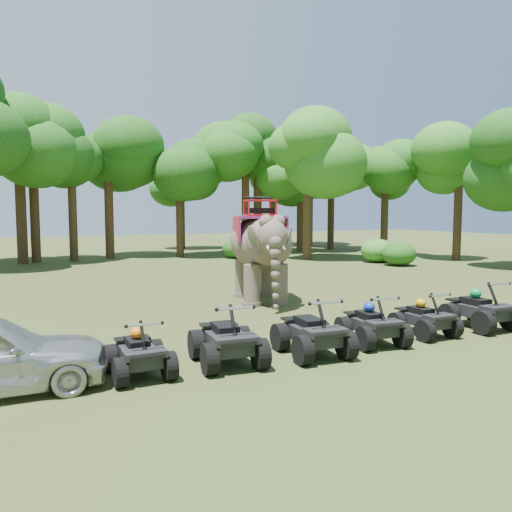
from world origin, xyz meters
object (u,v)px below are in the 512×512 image
object	(u,v)px
atv_4	(424,313)
atv_2	(312,326)
atv_0	(139,347)
elephant	(260,249)
atv_3	(372,319)
atv_5	(480,304)
atv_1	(227,333)

from	to	relation	value
atv_4	atv_2	bearing A→B (deg)	-176.13
atv_0	atv_4	distance (m)	7.25
elephant	atv_2	xyz separation A→B (m)	(-2.06, -6.49, -1.17)
elephant	atv_3	distance (m)	6.47
elephant	atv_0	distance (m)	8.55
atv_0	atv_3	distance (m)	5.53
elephant	atv_3	size ratio (longest dim) A/B	2.65
atv_0	atv_3	world-z (taller)	atv_3
atv_5	atv_4	bearing A→B (deg)	178.58
atv_3	elephant	bearing A→B (deg)	96.44
atv_5	atv_0	bearing A→B (deg)	-179.81
elephant	atv_2	world-z (taller)	elephant
elephant	atv_5	xyz separation A→B (m)	(3.37, -6.41, -1.17)
elephant	atv_5	size ratio (longest dim) A/B	2.45
atv_0	atv_2	distance (m)	3.76
atv_4	atv_5	world-z (taller)	atv_5
atv_0	atv_3	bearing A→B (deg)	-1.15
elephant	atv_0	bearing A→B (deg)	-117.80
elephant	atv_1	xyz separation A→B (m)	(-3.98, -6.23, -1.17)
atv_3	atv_5	xyz separation A→B (m)	(3.64, -0.07, 0.05)
atv_0	atv_5	xyz separation A→B (m)	(9.17, -0.25, 0.09)
atv_2	atv_5	xyz separation A→B (m)	(5.42, 0.08, 0.00)
atv_3	atv_4	xyz separation A→B (m)	(1.72, 0.04, -0.04)
atv_3	atv_1	bearing A→B (deg)	-172.88
atv_1	atv_4	distance (m)	5.44
elephant	atv_1	world-z (taller)	elephant
atv_1	atv_5	xyz separation A→B (m)	(7.35, -0.18, -0.00)
atv_0	atv_5	size ratio (longest dim) A/B	0.87
atv_2	atv_5	size ratio (longest dim) A/B	1.00
atv_1	atv_3	distance (m)	3.72
atv_3	atv_4	distance (m)	1.72
atv_2	atv_4	distance (m)	3.52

